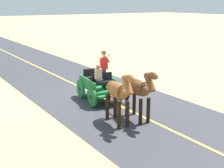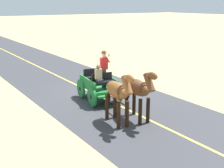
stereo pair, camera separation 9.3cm
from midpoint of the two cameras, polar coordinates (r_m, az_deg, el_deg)
The scene contains 6 objects.
ground_plane at distance 15.81m, azimuth -2.71°, elevation -2.23°, with size 200.00×200.00×0.00m, color tan.
road_surface at distance 15.81m, azimuth -2.71°, elevation -2.22°, with size 6.37×160.00×0.01m, color #38383D.
road_centre_stripe at distance 15.80m, azimuth -2.71°, elevation -2.20°, with size 0.12×160.00×0.00m, color #DBCC4C.
horse_drawn_carriage at distance 14.81m, azimuth -2.61°, elevation -0.14°, with size 1.75×4.51×2.50m.
horse_near_side at distance 12.26m, azimuth 4.88°, elevation -0.94°, with size 0.75×2.14×2.21m.
horse_off_side at distance 11.83m, azimuth 0.98°, elevation -1.47°, with size 0.78×2.15×2.21m.
Camera 1 is at (7.80, 12.92, 4.68)m, focal length 48.84 mm.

